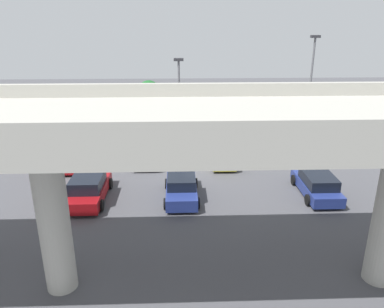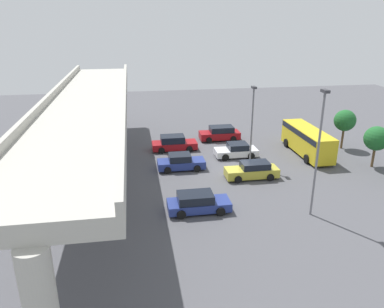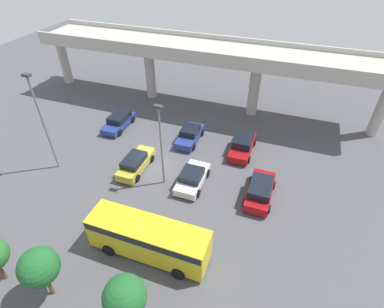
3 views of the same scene
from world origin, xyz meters
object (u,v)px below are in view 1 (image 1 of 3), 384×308
Objects in this scene: tree_front_centre at (202,94)px; lamp_post_near_aisle at (179,102)px; tree_front_right at (149,92)px; shuttle_bus at (158,117)px; tree_front_left at (235,97)px; parked_car_5 at (69,155)px; parked_car_2 at (181,188)px; parked_car_3 at (148,154)px; parked_car_0 at (317,184)px; parked_car_4 at (89,188)px; lamp_post_mid_lot at (310,87)px; parked_car_1 at (221,153)px.

lamp_post_near_aisle is at bearing 78.12° from tree_front_centre.
lamp_post_near_aisle is at bearing 105.21° from tree_front_right.
tree_front_left is (-7.99, -4.95, 0.87)m from shuttle_bus.
lamp_post_near_aisle reaches higher than tree_front_right.
tree_front_left is at bearing 131.99° from parked_car_5.
tree_front_centre is at bearing 3.60° from tree_front_left.
parked_car_2 is 0.95× the size of parked_car_5.
shuttle_bus is (-0.42, -7.51, 0.97)m from parked_car_3.
parked_car_2 is 18.77m from tree_front_right.
tree_front_left is (-14.25, -12.82, 1.72)m from parked_car_5.
tree_front_right is (9.13, 0.26, 0.64)m from tree_front_left.
tree_front_centre reaches higher than parked_car_0.
tree_front_left is at bearing 31.77° from shuttle_bus.
parked_car_0 is 0.99× the size of parked_car_5.
lamp_post_near_aisle is (-5.51, -6.86, 3.77)m from parked_car_4.
parked_car_1 is at bearing 17.08° from lamp_post_mid_lot.
shuttle_bus reaches higher than parked_car_5.
parked_car_4 is 20.13m from tree_front_centre.
parked_car_0 is 13.98m from parked_car_4.
lamp_post_near_aisle reaches higher than parked_car_4.
lamp_post_near_aisle is at bearing -73.72° from shuttle_bus.
parked_car_1 is 5.58m from parked_car_3.
parked_car_5 is at bearing 49.75° from tree_front_centre.
tree_front_centre reaches higher than tree_front_left.
parked_car_3 is at bearing 21.95° from parked_car_2.
tree_front_left is at bearing -117.07° from lamp_post_near_aisle.
tree_front_centre is at bearing 46.97° from shuttle_bus.
shuttle_bus is at bearing 103.64° from tree_front_right.
shuttle_bus is (-3.53, -13.66, 0.88)m from parked_car_4.
parked_car_4 is 14.14m from shuttle_bus.
parked_car_2 is at bearing 21.95° from parked_car_3.
tree_front_centre is (0.75, -12.31, 2.14)m from parked_car_1.
lamp_post_mid_lot is 11.54m from tree_front_left.
lamp_post_mid_lot is (-12.67, -2.11, 4.64)m from parked_car_3.
tree_front_centre is (-2.43, -11.52, -1.68)m from lamp_post_near_aisle.
lamp_post_near_aisle is 1.78× the size of tree_front_right.
parked_car_4 is (13.98, 0.16, 0.05)m from parked_car_0.
parked_car_3 is 5.85m from parked_car_5.
parked_car_4 is (5.58, 0.02, 0.06)m from parked_car_2.
tree_front_right is (3.12, -11.49, -1.38)m from lamp_post_near_aisle.
parked_car_5 is at bearing 25.23° from parked_car_4.
shuttle_bus reaches higher than parked_car_0.
parked_car_1 is 9.22m from shuttle_bus.
parked_car_3 is (5.57, -0.07, -0.05)m from parked_car_1.
lamp_post_near_aisle is 1.91× the size of tree_front_centre.
parked_car_1 is at bearing -55.03° from parked_car_4.
parked_car_2 is (3.10, 6.06, -0.02)m from parked_car_1.
parked_car_2 is 13.83m from shuttle_bus.
lamp_post_mid_lot is at bearing 107.08° from parked_car_1.
tree_front_centre is (-4.41, -4.72, 1.21)m from shuttle_bus.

